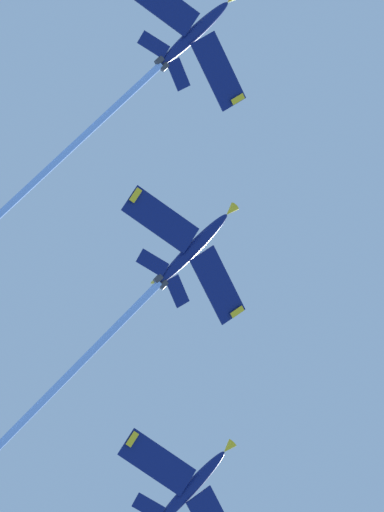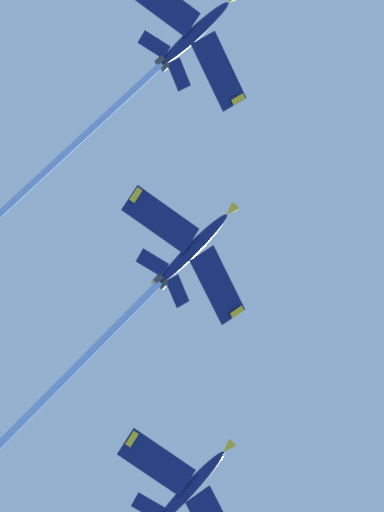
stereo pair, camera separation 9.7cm
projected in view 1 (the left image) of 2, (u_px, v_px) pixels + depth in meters
jet_second at (121, 101)px, 128.57m from camera, size 20.39×55.57×31.61m
jet_third at (130, 313)px, 127.43m from camera, size 19.67×48.71×29.03m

